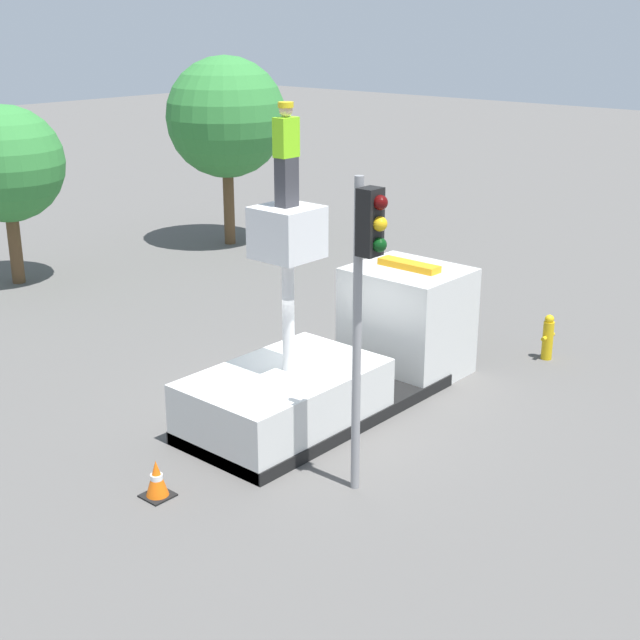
{
  "coord_description": "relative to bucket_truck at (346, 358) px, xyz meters",
  "views": [
    {
      "loc": [
        -11.76,
        -10.33,
        7.26
      ],
      "look_at": [
        -1.31,
        -1.16,
        2.49
      ],
      "focal_mm": 50.0,
      "sensor_mm": 36.0,
      "label": 1
    }
  ],
  "objects": [
    {
      "name": "ground_plane",
      "position": [
        -0.78,
        0.0,
        -0.89
      ],
      "size": [
        120.0,
        120.0,
        0.0
      ],
      "primitive_type": "plane",
      "color": "#565451"
    },
    {
      "name": "bucket_truck",
      "position": [
        0.0,
        0.0,
        0.0
      ],
      "size": [
        6.61,
        2.35,
        4.16
      ],
      "color": "black",
      "rests_on": "ground"
    },
    {
      "name": "worker",
      "position": [
        -1.63,
        0.0,
        4.15
      ],
      "size": [
        0.4,
        0.26,
        1.75
      ],
      "color": "#38383D",
      "rests_on": "bucket_truck"
    },
    {
      "name": "traffic_light_pole",
      "position": [
        -2.55,
        -2.46,
        2.7
      ],
      "size": [
        0.34,
        0.57,
        5.07
      ],
      "color": "gray",
      "rests_on": "ground"
    },
    {
      "name": "fire_hydrant",
      "position": [
        4.68,
        -1.93,
        -0.39
      ],
      "size": [
        0.48,
        0.24,
        1.03
      ],
      "color": "gold",
      "rests_on": "ground"
    },
    {
      "name": "traffic_cone_rear",
      "position": [
        -4.86,
        -0.14,
        -0.6
      ],
      "size": [
        0.46,
        0.46,
        0.63
      ],
      "color": "black",
      "rests_on": "ground"
    },
    {
      "name": "tree_left_bg",
      "position": [
        0.17,
        12.3,
        2.48
      ],
      "size": [
        3.2,
        3.2,
        5.0
      ],
      "color": "brown",
      "rests_on": "ground"
    },
    {
      "name": "tree_right_bg",
      "position": [
        7.34,
        11.12,
        3.25
      ],
      "size": [
        3.85,
        3.85,
        6.08
      ],
      "color": "brown",
      "rests_on": "ground"
    }
  ]
}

